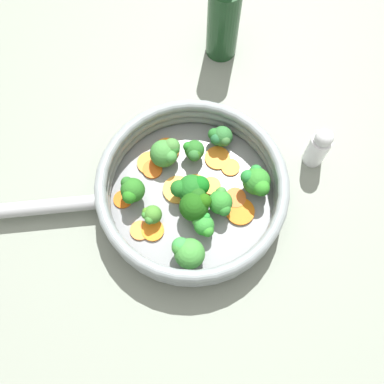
# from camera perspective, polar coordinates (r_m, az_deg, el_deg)

# --- Properties ---
(ground_plane) EXTENTS (4.00, 4.00, 0.00)m
(ground_plane) POSITION_cam_1_polar(r_m,az_deg,el_deg) (0.75, 0.00, -0.82)
(ground_plane) COLOR gray
(skillet) EXTENTS (0.28, 0.28, 0.01)m
(skillet) POSITION_cam_1_polar(r_m,az_deg,el_deg) (0.74, 0.00, -0.62)
(skillet) COLOR gray
(skillet) RESTS_ON ground_plane
(skillet_rim_wall) EXTENTS (0.30, 0.30, 0.06)m
(skillet_rim_wall) POSITION_cam_1_polar(r_m,az_deg,el_deg) (0.71, 0.00, 0.38)
(skillet_rim_wall) COLOR gray
(skillet_rim_wall) RESTS_ON skillet
(skillet_handle) EXTENTS (0.10, 0.18, 0.02)m
(skillet_handle) POSITION_cam_1_polar(r_m,az_deg,el_deg) (0.75, -18.04, -1.78)
(skillet_handle) COLOR #999B9E
(skillet_handle) RESTS_ON skillet
(skillet_rivet_left) EXTENTS (0.01, 0.01, 0.01)m
(skillet_rivet_left) POSITION_cam_1_polar(r_m,az_deg,el_deg) (0.75, -10.26, 1.31)
(skillet_rivet_left) COLOR gray
(skillet_rivet_left) RESTS_ON skillet
(skillet_rivet_right) EXTENTS (0.01, 0.01, 0.01)m
(skillet_rivet_right) POSITION_cam_1_polar(r_m,az_deg,el_deg) (0.72, -10.05, -3.93)
(skillet_rivet_right) COLOR gray
(skillet_rivet_right) RESTS_ON skillet
(carrot_slice_0) EXTENTS (0.03, 0.03, 0.00)m
(carrot_slice_0) POSITION_cam_1_polar(r_m,az_deg,el_deg) (0.74, -8.77, -0.93)
(carrot_slice_0) COLOR #E75E10
(carrot_slice_0) RESTS_ON skillet
(carrot_slice_1) EXTENTS (0.07, 0.07, 0.01)m
(carrot_slice_1) POSITION_cam_1_polar(r_m,az_deg,el_deg) (0.73, -1.85, 0.35)
(carrot_slice_1) COLOR #F79D39
(carrot_slice_1) RESTS_ON skillet
(carrot_slice_2) EXTENTS (0.07, 0.07, 0.00)m
(carrot_slice_2) POSITION_cam_1_polar(r_m,az_deg,el_deg) (0.74, -0.01, 0.66)
(carrot_slice_2) COLOR orange
(carrot_slice_2) RESTS_ON skillet
(carrot_slice_3) EXTENTS (0.06, 0.06, 0.00)m
(carrot_slice_3) POSITION_cam_1_polar(r_m,az_deg,el_deg) (0.76, 3.24, 4.35)
(carrot_slice_3) COLOR orange
(carrot_slice_3) RESTS_ON skillet
(carrot_slice_4) EXTENTS (0.05, 0.05, 0.00)m
(carrot_slice_4) POSITION_cam_1_polar(r_m,az_deg,el_deg) (0.71, -5.00, -4.87)
(carrot_slice_4) COLOR orange
(carrot_slice_4) RESTS_ON skillet
(carrot_slice_5) EXTENTS (0.04, 0.04, 0.00)m
(carrot_slice_5) POSITION_cam_1_polar(r_m,az_deg,el_deg) (0.72, -6.61, -4.86)
(carrot_slice_5) COLOR orange
(carrot_slice_5) RESTS_ON skillet
(carrot_slice_6) EXTENTS (0.05, 0.05, 0.01)m
(carrot_slice_6) POSITION_cam_1_polar(r_m,az_deg,el_deg) (0.72, 6.19, -2.29)
(carrot_slice_6) COLOR orange
(carrot_slice_6) RESTS_ON skillet
(carrot_slice_7) EXTENTS (0.05, 0.05, 0.01)m
(carrot_slice_7) POSITION_cam_1_polar(r_m,az_deg,el_deg) (0.73, 5.52, -0.76)
(carrot_slice_7) COLOR orange
(carrot_slice_7) RESTS_ON skillet
(carrot_slice_8) EXTENTS (0.03, 0.03, 0.00)m
(carrot_slice_8) POSITION_cam_1_polar(r_m,az_deg,el_deg) (0.75, 4.90, 3.15)
(carrot_slice_8) COLOR orange
(carrot_slice_8) RESTS_ON skillet
(carrot_slice_9) EXTENTS (0.04, 0.04, 0.00)m
(carrot_slice_9) POSITION_cam_1_polar(r_m,az_deg,el_deg) (0.74, 2.47, 0.78)
(carrot_slice_9) COLOR orange
(carrot_slice_9) RESTS_ON skillet
(carrot_slice_10) EXTENTS (0.04, 0.04, 0.00)m
(carrot_slice_10) POSITION_cam_1_polar(r_m,az_deg,el_deg) (0.75, -5.05, 2.88)
(carrot_slice_10) COLOR orange
(carrot_slice_10) RESTS_ON skillet
(carrot_slice_11) EXTENTS (0.05, 0.05, 0.01)m
(carrot_slice_11) POSITION_cam_1_polar(r_m,az_deg,el_deg) (0.76, -3.21, 5.37)
(carrot_slice_11) COLOR orange
(carrot_slice_11) RESTS_ON skillet
(carrot_slice_12) EXTENTS (0.05, 0.05, 0.00)m
(carrot_slice_12) POSITION_cam_1_polar(r_m,az_deg,el_deg) (0.75, -5.42, 3.68)
(carrot_slice_12) COLOR orange
(carrot_slice_12) RESTS_ON skillet
(broccoli_floret_0) EXTENTS (0.04, 0.04, 0.04)m
(broccoli_floret_0) POSITION_cam_1_polar(r_m,az_deg,el_deg) (0.75, 3.68, 6.99)
(broccoli_floret_0) COLOR #6F9B4F
(broccoli_floret_0) RESTS_ON skillet
(broccoli_floret_1) EXTENTS (0.03, 0.03, 0.04)m
(broccoli_floret_1) POSITION_cam_1_polar(r_m,az_deg,el_deg) (0.70, -5.16, -2.94)
(broccoli_floret_1) COLOR #8DAC65
(broccoli_floret_1) RESTS_ON skillet
(broccoli_floret_2) EXTENTS (0.05, 0.05, 0.05)m
(broccoli_floret_2) POSITION_cam_1_polar(r_m,az_deg,el_deg) (0.73, -3.30, 5.04)
(broccoli_floret_2) COLOR #759B50
(broccoli_floret_2) RESTS_ON skillet
(broccoli_floret_3) EXTENTS (0.04, 0.04, 0.05)m
(broccoli_floret_3) POSITION_cam_1_polar(r_m,az_deg,el_deg) (0.71, -7.65, 0.18)
(broccoli_floret_3) COLOR #7AB164
(broccoli_floret_3) RESTS_ON skillet
(broccoli_floret_4) EXTENTS (0.04, 0.04, 0.04)m
(broccoli_floret_4) POSITION_cam_1_polar(r_m,az_deg,el_deg) (0.74, 0.27, 5.19)
(broccoli_floret_4) COLOR #84B46B
(broccoli_floret_4) RESTS_ON skillet
(broccoli_floret_5) EXTENTS (0.05, 0.05, 0.05)m
(broccoli_floret_5) POSITION_cam_1_polar(r_m,az_deg,el_deg) (0.68, -0.61, -7.63)
(broccoli_floret_5) COLOR #80AE66
(broccoli_floret_5) RESTS_ON skillet
(broccoli_floret_6) EXTENTS (0.05, 0.06, 0.05)m
(broccoli_floret_6) POSITION_cam_1_polar(r_m,az_deg,el_deg) (0.71, -0.24, 0.48)
(broccoli_floret_6) COLOR #7CAE66
(broccoli_floret_6) RESTS_ON skillet
(broccoli_floret_7) EXTENTS (0.05, 0.05, 0.05)m
(broccoli_floret_7) POSITION_cam_1_polar(r_m,az_deg,el_deg) (0.71, 8.17, 1.35)
(broccoli_floret_7) COLOR #73965A
(broccoli_floret_7) RESTS_ON skillet
(broccoli_floret_8) EXTENTS (0.05, 0.05, 0.06)m
(broccoli_floret_8) POSITION_cam_1_polar(r_m,az_deg,el_deg) (0.69, 0.47, -1.54)
(broccoli_floret_8) COLOR #84AD6E
(broccoli_floret_8) RESTS_ON skillet
(broccoli_floret_9) EXTENTS (0.04, 0.04, 0.05)m
(broccoli_floret_9) POSITION_cam_1_polar(r_m,az_deg,el_deg) (0.70, 3.61, -1.33)
(broccoli_floret_9) COLOR #7CAC6E
(broccoli_floret_9) RESTS_ON skillet
(broccoli_floret_10) EXTENTS (0.04, 0.04, 0.04)m
(broccoli_floret_10) POSITION_cam_1_polar(r_m,az_deg,el_deg) (0.69, 1.53, -4.23)
(broccoli_floret_10) COLOR #88AD5F
(broccoli_floret_10) RESTS_ON skillet
(salt_shaker) EXTENTS (0.03, 0.03, 0.09)m
(salt_shaker) POSITION_cam_1_polar(r_m,az_deg,el_deg) (0.76, 15.79, 5.52)
(salt_shaker) COLOR white
(salt_shaker) RESTS_ON ground_plane
(oil_bottle) EXTENTS (0.06, 0.06, 0.19)m
(oil_bottle) POSITION_cam_1_polar(r_m,az_deg,el_deg) (0.84, 4.00, 20.93)
(oil_bottle) COLOR #193D1E
(oil_bottle) RESTS_ON ground_plane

